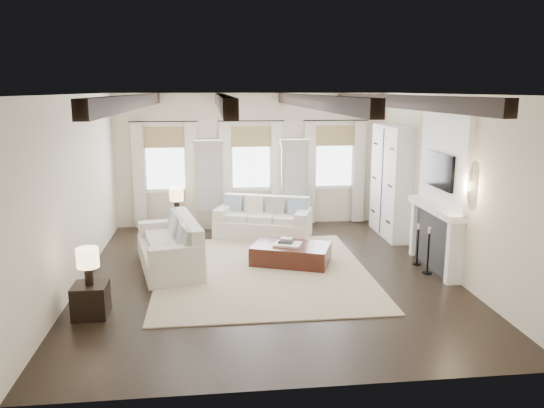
{
  "coord_description": "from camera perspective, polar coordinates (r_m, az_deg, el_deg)",
  "views": [
    {
      "loc": [
        -0.95,
        -9.04,
        3.27
      ],
      "look_at": [
        0.17,
        0.72,
        1.15
      ],
      "focal_mm": 35.0,
      "sensor_mm": 36.0,
      "label": 1
    }
  ],
  "objects": [
    {
      "name": "candlestick_far",
      "position": [
        10.47,
        15.39,
        -4.57
      ],
      "size": [
        0.16,
        0.16,
        0.8
      ],
      "color": "black",
      "rests_on": "ground"
    },
    {
      "name": "book_lower",
      "position": [
        10.14,
        1.5,
        -4.06
      ],
      "size": [
        0.31,
        0.28,
        0.04
      ],
      "primitive_type": "cube",
      "rotation": [
        0.0,
        0.0,
        -0.37
      ],
      "color": "#262628",
      "rests_on": "tray"
    },
    {
      "name": "book_upper",
      "position": [
        10.2,
        1.58,
        -3.75
      ],
      "size": [
        0.27,
        0.24,
        0.03
      ],
      "primitive_type": "cube",
      "rotation": [
        0.0,
        0.0,
        -0.37
      ],
      "color": "beige",
      "rests_on": "book_lower"
    },
    {
      "name": "area_rug",
      "position": [
        9.82,
        -1.01,
        -7.22
      ],
      "size": [
        3.81,
        4.4,
        0.02
      ],
      "primitive_type": "cube",
      "color": "#B8AA8F",
      "rests_on": "ground"
    },
    {
      "name": "sofa_back",
      "position": [
        12.0,
        -0.91,
        -1.86
      ],
      "size": [
        2.3,
        1.6,
        0.9
      ],
      "color": "silver",
      "rests_on": "ground"
    },
    {
      "name": "tray",
      "position": [
        10.1,
        1.71,
        -4.36
      ],
      "size": [
        0.6,
        0.53,
        0.04
      ],
      "primitive_type": "cube",
      "rotation": [
        0.0,
        0.0,
        -0.37
      ],
      "color": "white",
      "rests_on": "ottoman"
    },
    {
      "name": "ottoman",
      "position": [
        10.2,
        2.07,
        -5.41
      ],
      "size": [
        1.66,
        1.35,
        0.38
      ],
      "primitive_type": "cube",
      "rotation": [
        0.0,
        0.0,
        -0.37
      ],
      "color": "black",
      "rests_on": "ground"
    },
    {
      "name": "side_table_front",
      "position": [
        8.34,
        -18.91,
        -9.78
      ],
      "size": [
        0.49,
        0.49,
        0.49
      ],
      "primitive_type": "cube",
      "color": "black",
      "rests_on": "ground"
    },
    {
      "name": "candlestick_near",
      "position": [
        10.02,
        16.45,
        -5.23
      ],
      "size": [
        0.17,
        0.17,
        0.86
      ],
      "color": "black",
      "rests_on": "ground"
    },
    {
      "name": "side_table_back",
      "position": [
        12.4,
        -10.13,
        -2.04
      ],
      "size": [
        0.35,
        0.35,
        0.53
      ],
      "primitive_type": "cube",
      "color": "black",
      "rests_on": "ground"
    },
    {
      "name": "sofa_left",
      "position": [
        10.11,
        -10.62,
        -4.65
      ],
      "size": [
        1.4,
        2.32,
        0.93
      ],
      "color": "silver",
      "rests_on": "ground"
    },
    {
      "name": "lamp_back",
      "position": [
        12.26,
        -10.24,
        0.85
      ],
      "size": [
        0.32,
        0.32,
        0.55
      ],
      "color": "black",
      "rests_on": "side_table_back"
    },
    {
      "name": "ground",
      "position": [
        9.66,
        -0.5,
        -7.61
      ],
      "size": [
        7.5,
        7.5,
        0.0
      ],
      "primitive_type": "plane",
      "color": "black",
      "rests_on": "ground"
    },
    {
      "name": "lamp_front",
      "position": [
        8.14,
        -19.21,
        -5.7
      ],
      "size": [
        0.32,
        0.32,
        0.55
      ],
      "color": "black",
      "rests_on": "side_table_front"
    },
    {
      "name": "room_shell",
      "position": [
        10.18,
        3.15,
        4.36
      ],
      "size": [
        6.54,
        7.54,
        3.22
      ],
      "color": "beige",
      "rests_on": "ground"
    }
  ]
}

